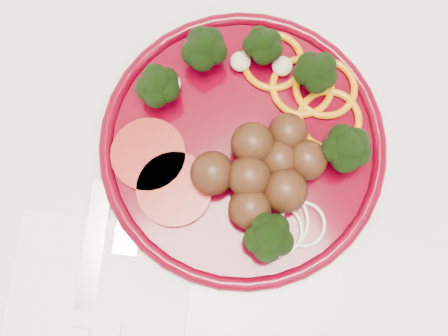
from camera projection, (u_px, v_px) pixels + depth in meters
counter at (298, 170)px, 1.03m from camera, size 2.40×0.60×0.90m
plate at (250, 141)px, 0.56m from camera, size 0.29×0.29×0.06m
napkin at (97, 308)px, 0.54m from camera, size 0.24×0.24×0.00m
knife at (80, 335)px, 0.52m from camera, size 0.17×0.19×0.01m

